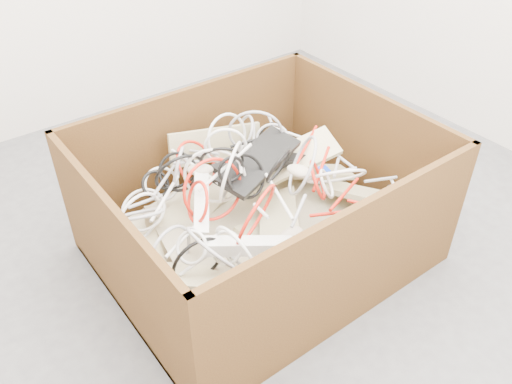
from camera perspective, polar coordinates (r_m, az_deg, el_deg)
ground at (r=2.27m, az=0.74°, el=-5.45°), size 3.00×3.00×0.00m
cardboard_box at (r=2.12m, az=-0.03°, el=-3.81°), size 1.19×0.99×0.57m
keyboard_pile at (r=2.06m, az=1.38°, el=-0.20°), size 1.07×0.85×0.33m
mice_scatter at (r=1.96m, az=-1.20°, el=0.54°), size 0.68×0.47×0.19m
power_strip_left at (r=1.88m, az=-5.90°, el=-1.11°), size 0.19×0.26×0.11m
power_strip_right at (r=1.73m, az=-0.75°, el=-5.80°), size 0.30×0.18×0.10m
vga_plug at (r=2.11m, az=7.23°, el=2.29°), size 0.05×0.05×0.03m
cable_tangle at (r=1.92m, az=-2.93°, el=0.66°), size 1.09×0.81×0.44m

